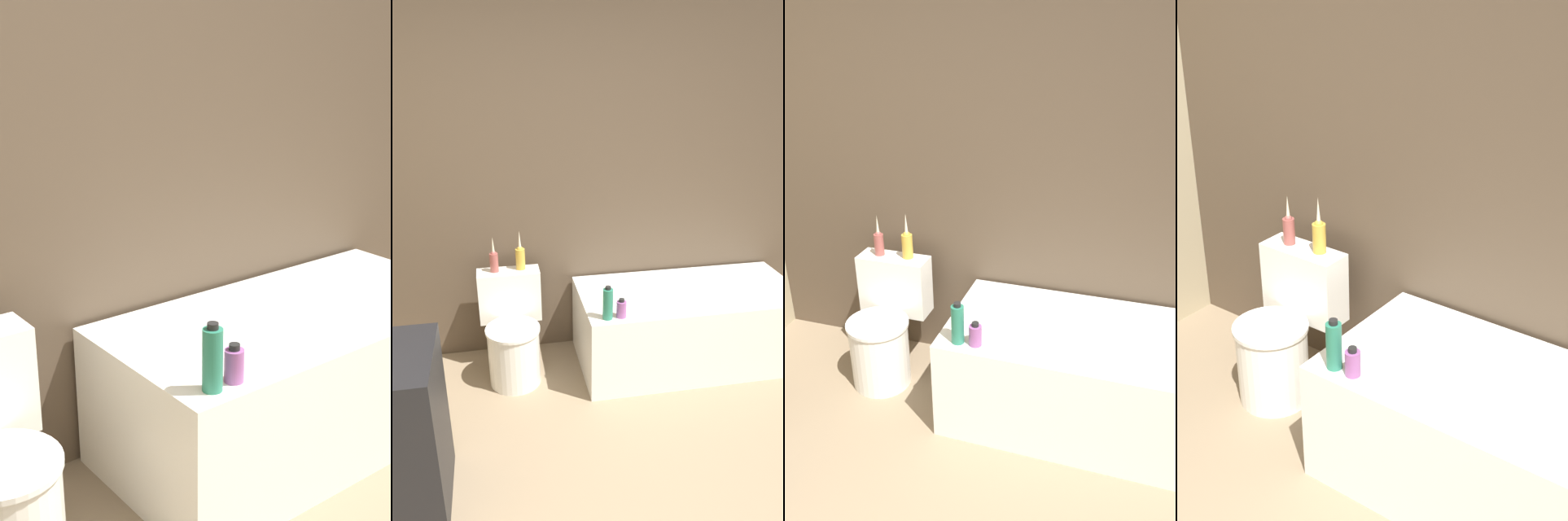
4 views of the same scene
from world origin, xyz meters
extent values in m
cube|color=brown|center=(0.00, 2.10, 1.30)|extent=(6.40, 0.06, 2.60)
cube|color=white|center=(0.75, 1.67, 0.29)|extent=(1.58, 0.76, 0.57)
cube|color=#B7BCC6|center=(0.75, 1.67, 0.57)|extent=(1.38, 0.56, 0.01)
cylinder|color=white|center=(-0.52, 1.62, 0.20)|extent=(0.35, 0.35, 0.41)
cylinder|color=white|center=(-0.52, 1.62, 0.42)|extent=(0.37, 0.37, 0.02)
cube|color=white|center=(-0.52, 1.88, 0.55)|extent=(0.43, 0.17, 0.37)
cylinder|color=#994C47|center=(-0.61, 1.89, 0.81)|extent=(0.06, 0.06, 0.14)
sphere|color=#994C47|center=(-0.61, 1.89, 0.87)|extent=(0.04, 0.04, 0.04)
cone|color=beige|center=(-0.61, 1.89, 0.93)|extent=(0.02, 0.02, 0.12)
cylinder|color=gold|center=(-0.42, 1.90, 0.81)|extent=(0.07, 0.07, 0.15)
sphere|color=gold|center=(-0.42, 1.90, 0.89)|extent=(0.04, 0.04, 0.04)
cone|color=beige|center=(-0.42, 1.90, 0.95)|extent=(0.02, 0.02, 0.13)
cylinder|color=#267259|center=(0.08, 1.37, 0.68)|extent=(0.07, 0.07, 0.21)
cylinder|color=black|center=(0.08, 1.37, 0.79)|extent=(0.04, 0.04, 0.02)
cylinder|color=#8C4C8C|center=(0.17, 1.37, 0.63)|extent=(0.06, 0.06, 0.11)
cylinder|color=black|center=(0.17, 1.37, 0.69)|extent=(0.04, 0.04, 0.02)
camera|label=1|loc=(-1.17, -0.18, 1.68)|focal=50.00mm
camera|label=2|loc=(-0.58, -1.41, 2.17)|focal=35.00mm
camera|label=3|loc=(0.83, -0.63, 2.04)|focal=35.00mm
camera|label=4|loc=(1.63, -0.50, 2.30)|focal=50.00mm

